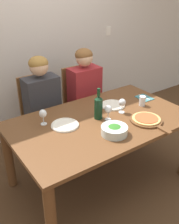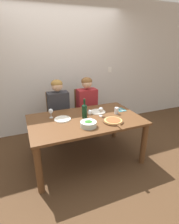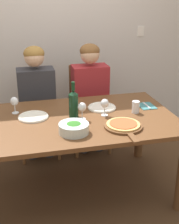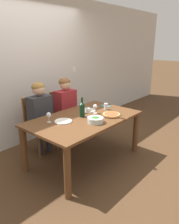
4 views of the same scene
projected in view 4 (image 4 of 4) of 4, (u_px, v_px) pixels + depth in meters
The scene contains 17 objects.
ground_plane at pixel (85, 160), 3.55m from camera, with size 40.00×40.00×0.00m, color #4C331E.
back_wall at pixel (30, 70), 3.96m from camera, with size 10.00×0.06×2.70m.
dining_table at pixel (84, 124), 3.36m from camera, with size 1.73×1.04×0.73m.
chair_left at pixel (38, 123), 3.74m from camera, with size 0.42×0.42×0.95m.
chair_right at pixel (63, 115), 4.16m from camera, with size 0.42×0.42×0.95m.
person_woman at pixel (41, 111), 3.60m from camera, with size 0.47×0.51×1.22m.
person_man at pixel (66, 104), 4.01m from camera, with size 0.47×0.51×1.22m.
wine_bottle at pixel (82, 109), 3.31m from camera, with size 0.08×0.08×0.31m.
broccoli_bowl at pixel (95, 120), 3.10m from camera, with size 0.23×0.23×0.08m.
dinner_plate_left at pixel (63, 121), 3.14m from camera, with size 0.26×0.26×0.02m.
dinner_plate_right at pixel (88, 110), 3.64m from camera, with size 0.26×0.26×0.02m.
pizza_on_board at pixel (112, 115), 3.40m from camera, with size 0.31×0.45×0.04m.
wine_glass_left at pixel (49, 115), 3.09m from camera, with size 0.07×0.07×0.15m.
wine_glass_right at pixel (95, 107), 3.49m from camera, with size 0.07×0.07×0.15m.
wine_glass_centre at pixel (88, 110), 3.31m from camera, with size 0.07×0.07×0.15m.
water_tumbler at pixel (106, 106), 3.70m from camera, with size 0.07×0.07×0.11m.
fork_on_napkin at pixel (106, 106), 3.91m from camera, with size 0.14×0.18×0.01m.
Camera 4 is at (-2.32, -2.12, 1.83)m, focal length 35.00 mm.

